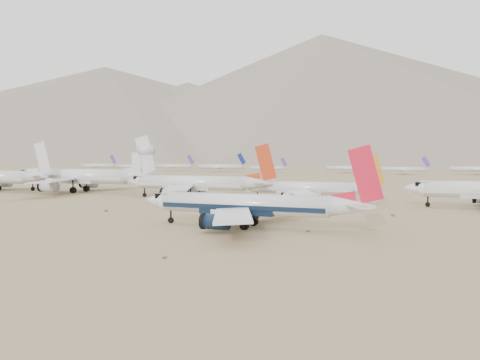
# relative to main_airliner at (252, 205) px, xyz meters

# --- Properties ---
(ground) EXTENTS (7000.00, 7000.00, 0.00)m
(ground) POSITION_rel_main_airliner_xyz_m (-13.13, -2.44, -4.46)
(ground) COLOR olive
(ground) RESTS_ON ground
(main_airliner) EXTENTS (45.98, 44.91, 16.23)m
(main_airliner) POSITION_rel_main_airliner_xyz_m (0.00, 0.00, 0.00)
(main_airliner) COLOR silver
(main_airliner) RESTS_ON ground
(row2_gold_tail) EXTENTS (41.67, 40.75, 14.84)m
(row2_gold_tail) POSITION_rel_main_airliner_xyz_m (-0.84, 54.31, -0.31)
(row2_gold_tail) COLOR silver
(row2_gold_tail) RESTS_ON ground
(row2_orange_tail) EXTENTS (50.65, 49.55, 18.07)m
(row2_orange_tail) POSITION_rel_main_airliner_xyz_m (-37.45, 51.80, 0.61)
(row2_orange_tail) COLOR silver
(row2_orange_tail) RESTS_ON ground
(row2_white_trijet) EXTENTS (61.36, 59.97, 21.74)m
(row2_white_trijet) POSITION_rel_main_airliner_xyz_m (-90.11, 60.27, 1.83)
(row2_white_trijet) COLOR silver
(row2_white_trijet) RESTS_ON ground
(distant_storage_row) EXTENTS (556.83, 55.70, 15.07)m
(distant_storage_row) POSITION_rel_main_airliner_xyz_m (3.21, 294.84, -0.14)
(distant_storage_row) COLOR silver
(distant_storage_row) RESTS_ON ground
(mountain_range) EXTENTS (7354.00, 3024.00, 470.00)m
(mountain_range) POSITION_rel_main_airliner_xyz_m (57.05, 1645.58, 185.86)
(mountain_range) COLOR slate
(mountain_range) RESTS_ON ground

